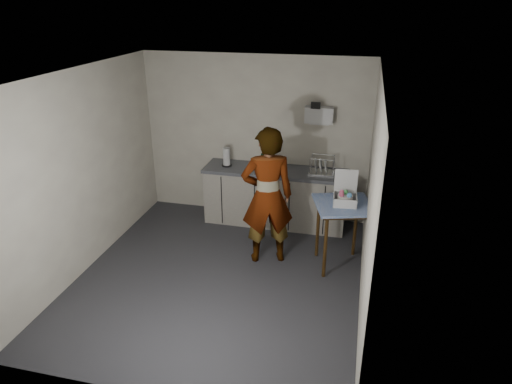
% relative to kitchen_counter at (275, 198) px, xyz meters
% --- Properties ---
extents(ground, '(4.00, 4.00, 0.00)m').
position_rel_kitchen_counter_xyz_m(ground, '(-0.40, -1.70, -0.43)').
color(ground, '#2A2A2F').
rests_on(ground, ground).
extents(wall_back, '(3.60, 0.02, 2.60)m').
position_rel_kitchen_counter_xyz_m(wall_back, '(-0.40, 0.29, 0.87)').
color(wall_back, '#BEB6A6').
rests_on(wall_back, ground).
extents(wall_right, '(0.02, 4.00, 2.60)m').
position_rel_kitchen_counter_xyz_m(wall_right, '(1.39, -1.70, 0.87)').
color(wall_right, '#BEB6A6').
rests_on(wall_right, ground).
extents(wall_left, '(0.02, 4.00, 2.60)m').
position_rel_kitchen_counter_xyz_m(wall_left, '(-2.19, -1.70, 0.87)').
color(wall_left, '#BEB6A6').
rests_on(wall_left, ground).
extents(ceiling, '(3.60, 4.00, 0.01)m').
position_rel_kitchen_counter_xyz_m(ceiling, '(-0.40, -1.70, 2.17)').
color(ceiling, white).
rests_on(ceiling, wall_back).
extents(kitchen_counter, '(2.24, 0.62, 0.91)m').
position_rel_kitchen_counter_xyz_m(kitchen_counter, '(0.00, 0.00, 0.00)').
color(kitchen_counter, black).
rests_on(kitchen_counter, ground).
extents(wall_shelf, '(0.42, 0.18, 0.37)m').
position_rel_kitchen_counter_xyz_m(wall_shelf, '(0.60, 0.22, 1.32)').
color(wall_shelf, silver).
rests_on(wall_shelf, ground).
extents(side_table, '(0.89, 0.89, 0.92)m').
position_rel_kitchen_counter_xyz_m(side_table, '(1.10, -1.05, 0.38)').
color(side_table, '#3A230D').
rests_on(side_table, ground).
extents(standing_man, '(0.81, 0.66, 1.90)m').
position_rel_kitchen_counter_xyz_m(standing_man, '(0.11, -1.12, 0.52)').
color(standing_man, '#B2A593').
rests_on(standing_man, ground).
extents(soap_bottle, '(0.12, 0.12, 0.26)m').
position_rel_kitchen_counter_xyz_m(soap_bottle, '(-0.12, -0.07, 0.61)').
color(soap_bottle, black).
rests_on(soap_bottle, kitchen_counter).
extents(soda_can, '(0.07, 0.07, 0.14)m').
position_rel_kitchen_counter_xyz_m(soda_can, '(0.08, 0.07, 0.55)').
color(soda_can, red).
rests_on(soda_can, kitchen_counter).
extents(dark_bottle, '(0.07, 0.07, 0.23)m').
position_rel_kitchen_counter_xyz_m(dark_bottle, '(-0.21, 0.03, 0.60)').
color(dark_bottle, black).
rests_on(dark_bottle, kitchen_counter).
extents(paper_towel, '(0.16, 0.16, 0.29)m').
position_rel_kitchen_counter_xyz_m(paper_towel, '(-0.79, -0.01, 0.62)').
color(paper_towel, black).
rests_on(paper_towel, kitchen_counter).
extents(dish_rack, '(0.38, 0.28, 0.26)m').
position_rel_kitchen_counter_xyz_m(dish_rack, '(0.70, 0.02, 0.54)').
color(dish_rack, silver).
rests_on(dish_rack, kitchen_counter).
extents(bakery_box, '(0.32, 0.33, 0.42)m').
position_rel_kitchen_counter_xyz_m(bakery_box, '(1.11, -1.04, 0.59)').
color(bakery_box, silver).
rests_on(bakery_box, side_table).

